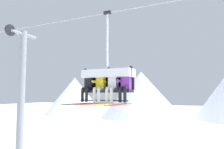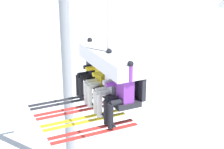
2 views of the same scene
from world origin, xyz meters
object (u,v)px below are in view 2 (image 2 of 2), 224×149
object	(u,v)px
skier_purple	(119,93)
skier_yellow	(97,77)
skier_white	(108,84)
chairlift_chair	(112,64)
skier_black	(88,69)
lift_tower_near	(66,61)

from	to	relation	value
skier_purple	skier_yellow	bearing A→B (deg)	-179.61
skier_yellow	skier_white	xyz separation A→B (m)	(0.50, 0.01, 0.02)
chairlift_chair	skier_white	world-z (taller)	chairlift_chair
skier_black	skier_purple	size ratio (longest dim) A/B	1.00
skier_yellow	skier_white	distance (m)	0.50
skier_yellow	chairlift_chair	bearing A→B (deg)	41.25
skier_black	skier_white	bearing A→B (deg)	0.00
chairlift_chair	skier_yellow	size ratio (longest dim) A/B	1.98
skier_purple	chairlift_chair	bearing A→B (deg)	164.25
chairlift_chair	skier_black	bearing A→B (deg)	-164.25
skier_black	skier_white	size ratio (longest dim) A/B	1.00
lift_tower_near	skier_yellow	world-z (taller)	lift_tower_near
skier_white	skier_black	bearing A→B (deg)	180.00
skier_black	chairlift_chair	bearing A→B (deg)	15.75
skier_yellow	skier_purple	xyz separation A→B (m)	(1.01, 0.01, 0.02)
chairlift_chair	skier_black	size ratio (longest dim) A/B	1.98
chairlift_chair	skier_purple	xyz separation A→B (m)	(0.76, -0.21, -0.30)
skier_white	skier_purple	distance (m)	0.51
lift_tower_near	skier_purple	size ratio (longest dim) A/B	5.20
skier_black	skier_yellow	size ratio (longest dim) A/B	1.00
chairlift_chair	skier_purple	size ratio (longest dim) A/B	1.98
skier_black	skier_yellow	bearing A→B (deg)	-0.77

